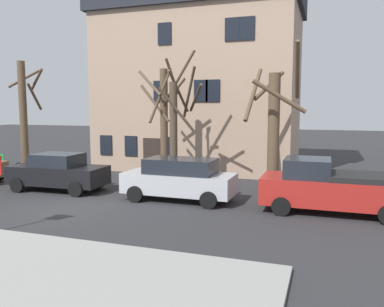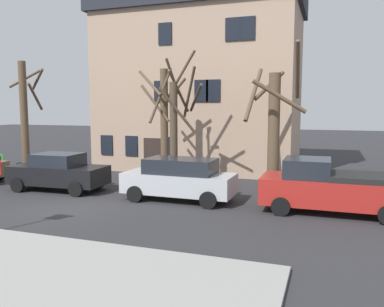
# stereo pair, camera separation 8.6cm
# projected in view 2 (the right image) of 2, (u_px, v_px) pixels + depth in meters

# --- Properties ---
(ground_plane) EXTENTS (120.00, 120.00, 0.00)m
(ground_plane) POSITION_uv_depth(u_px,v_px,m) (66.00, 207.00, 15.37)
(ground_plane) COLOR #2D2D30
(building_main) EXTENTS (12.63, 7.23, 11.80)m
(building_main) POSITION_uv_depth(u_px,v_px,m) (200.00, 74.00, 25.18)
(building_main) COLOR tan
(building_main) RESTS_ON ground_plane
(tree_bare_near) EXTENTS (2.44, 1.85, 6.45)m
(tree_bare_near) POSITION_uv_depth(u_px,v_px,m) (25.00, 116.00, 22.26)
(tree_bare_near) COLOR brown
(tree_bare_near) RESTS_ON ground_plane
(tree_bare_mid) EXTENTS (2.33, 2.25, 6.26)m
(tree_bare_mid) POSITION_uv_depth(u_px,v_px,m) (165.00, 120.00, 19.88)
(tree_bare_mid) COLOR brown
(tree_bare_mid) RESTS_ON ground_plane
(tree_bare_far) EXTENTS (2.60, 2.70, 6.61)m
(tree_bare_far) POSITION_uv_depth(u_px,v_px,m) (175.00, 126.00, 18.61)
(tree_bare_far) COLOR #4C3D2D
(tree_bare_far) RESTS_ON ground_plane
(tree_bare_end) EXTENTS (2.79, 2.80, 6.76)m
(tree_bare_end) POSITION_uv_depth(u_px,v_px,m) (274.00, 124.00, 18.25)
(tree_bare_end) COLOR brown
(tree_bare_end) RESTS_ON ground_plane
(car_black_sedan) EXTENTS (4.60, 2.23, 1.75)m
(car_black_sedan) POSITION_uv_depth(u_px,v_px,m) (58.00, 172.00, 18.48)
(car_black_sedan) COLOR black
(car_black_sedan) RESTS_ON ground_plane
(car_silver_wagon) EXTENTS (4.67, 2.07, 1.78)m
(car_silver_wagon) POSITION_uv_depth(u_px,v_px,m) (179.00, 179.00, 16.44)
(car_silver_wagon) COLOR #B7BABF
(car_silver_wagon) RESTS_ON ground_plane
(pickup_truck_red) EXTENTS (5.16, 2.32, 1.99)m
(pickup_truck_red) POSITION_uv_depth(u_px,v_px,m) (331.00, 187.00, 14.51)
(pickup_truck_red) COLOR #AD231E
(pickup_truck_red) RESTS_ON ground_plane
(bicycle_leaning) EXTENTS (1.71, 0.48, 1.03)m
(bicycle_leaning) POSITION_uv_depth(u_px,v_px,m) (29.00, 168.00, 22.86)
(bicycle_leaning) COLOR black
(bicycle_leaning) RESTS_ON ground_plane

